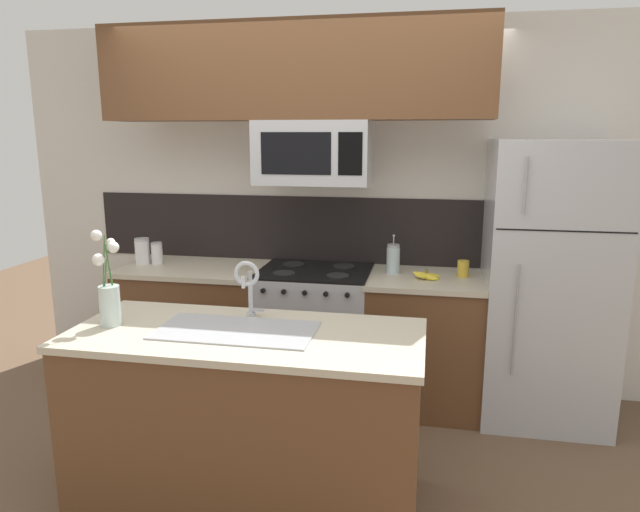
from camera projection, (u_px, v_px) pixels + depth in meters
ground_plane at (283, 464)px, 3.24m from camera, size 10.00×10.00×0.00m
rear_partition at (366, 209)px, 4.14m from camera, size 5.20×0.10×2.60m
splash_band at (324, 230)px, 4.17m from camera, size 3.50×0.01×0.48m
back_counter_left at (197, 326)px, 4.17m from camera, size 1.03×0.65×0.91m
back_counter_right at (423, 342)px, 3.86m from camera, size 0.77×0.65×0.91m
stove_range at (315, 334)px, 4.00m from camera, size 0.76×0.64×0.93m
microwave at (314, 153)px, 3.72m from camera, size 0.74×0.40×0.41m
upper_cabinet_band at (293, 72)px, 3.61m from camera, size 2.50×0.34×0.60m
refrigerator at (547, 283)px, 3.65m from camera, size 0.79×0.74×1.80m
storage_jar_tall at (142, 251)px, 4.13m from camera, size 0.10×0.10×0.19m
storage_jar_medium at (157, 253)px, 4.13m from camera, size 0.08×0.08×0.16m
banana_bunch at (426, 276)px, 3.70m from camera, size 0.19×0.13×0.08m
french_press at (393, 259)px, 3.85m from camera, size 0.09×0.09×0.27m
coffee_tin at (463, 269)px, 3.76m from camera, size 0.08×0.08×0.11m
island_counter at (248, 419)px, 2.82m from camera, size 1.70×0.74×0.91m
kitchen_sink at (237, 345)px, 2.75m from camera, size 0.76×0.39×0.16m
sink_faucet at (248, 281)px, 2.88m from camera, size 0.14×0.14×0.31m
flower_vase at (109, 296)px, 2.79m from camera, size 0.11×0.12×0.48m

